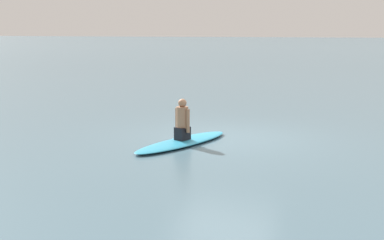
# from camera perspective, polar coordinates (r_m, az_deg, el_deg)

# --- Properties ---
(ground_plane) EXTENTS (400.00, 400.00, 0.00)m
(ground_plane) POSITION_cam_1_polar(r_m,az_deg,el_deg) (12.41, 3.77, -2.09)
(ground_plane) COLOR slate
(surfboard) EXTENTS (3.15, 1.66, 0.11)m
(surfboard) POSITION_cam_1_polar(r_m,az_deg,el_deg) (11.74, -1.09, -2.50)
(surfboard) COLOR #339EC6
(surfboard) RESTS_ON ground
(person_paddler) EXTENTS (0.38, 0.42, 0.96)m
(person_paddler) POSITION_cam_1_polar(r_m,az_deg,el_deg) (11.64, -1.10, -0.14)
(person_paddler) COLOR black
(person_paddler) RESTS_ON surfboard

